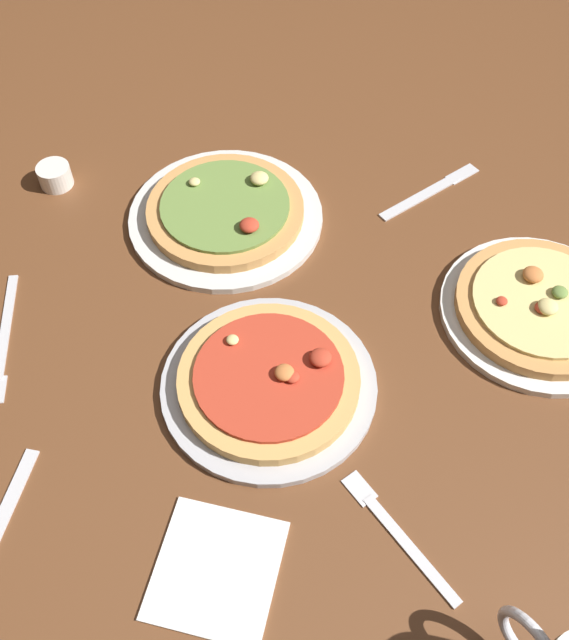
{
  "coord_description": "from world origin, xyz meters",
  "views": [
    {
      "loc": [
        0.05,
        -0.63,
        0.87
      ],
      "look_at": [
        0.0,
        0.0,
        0.02
      ],
      "focal_mm": 41.04,
      "sensor_mm": 36.0,
      "label": 1
    }
  ],
  "objects_px": {
    "fork_left": "(4,339)",
    "knife_spare": "(431,191)",
    "ramekin_sauce": "(55,176)",
    "pizza_plate_far": "(540,308)",
    "napkin_folded": "(216,569)",
    "pizza_plate_side": "(226,213)",
    "pizza_plate_near": "(269,381)",
    "fork_spare": "(397,533)"
  },
  "relations": [
    {
      "from": "pizza_plate_near",
      "to": "fork_spare",
      "type": "distance_m",
      "value": 0.26
    },
    {
      "from": "napkin_folded",
      "to": "fork_left",
      "type": "bearing_deg",
      "value": 139.35
    },
    {
      "from": "ramekin_sauce",
      "to": "knife_spare",
      "type": "xyz_separation_m",
      "value": [
        0.64,
        0.03,
        -0.02
      ]
    },
    {
      "from": "pizza_plate_side",
      "to": "knife_spare",
      "type": "bearing_deg",
      "value": 15.53
    },
    {
      "from": "pizza_plate_near",
      "to": "ramekin_sauce",
      "type": "height_order",
      "value": "pizza_plate_near"
    },
    {
      "from": "ramekin_sauce",
      "to": "napkin_folded",
      "type": "relative_size",
      "value": 0.37
    },
    {
      "from": "fork_left",
      "to": "knife_spare",
      "type": "distance_m",
      "value": 0.72
    },
    {
      "from": "fork_left",
      "to": "knife_spare",
      "type": "relative_size",
      "value": 1.31
    },
    {
      "from": "ramekin_sauce",
      "to": "napkin_folded",
      "type": "xyz_separation_m",
      "value": [
        0.37,
        -0.63,
        -0.01
      ]
    },
    {
      "from": "napkin_folded",
      "to": "knife_spare",
      "type": "bearing_deg",
      "value": 67.67
    },
    {
      "from": "pizza_plate_side",
      "to": "knife_spare",
      "type": "relative_size",
      "value": 1.82
    },
    {
      "from": "ramekin_sauce",
      "to": "pizza_plate_near",
      "type": "bearing_deg",
      "value": -43.01
    },
    {
      "from": "pizza_plate_near",
      "to": "ramekin_sauce",
      "type": "bearing_deg",
      "value": 136.99
    },
    {
      "from": "pizza_plate_near",
      "to": "pizza_plate_far",
      "type": "height_order",
      "value": "same"
    },
    {
      "from": "pizza_plate_far",
      "to": "pizza_plate_near",
      "type": "bearing_deg",
      "value": -157.42
    },
    {
      "from": "knife_spare",
      "to": "napkin_folded",
      "type": "bearing_deg",
      "value": -112.33
    },
    {
      "from": "pizza_plate_side",
      "to": "ramekin_sauce",
      "type": "xyz_separation_m",
      "value": [
        -0.3,
        0.06,
        0.0
      ]
    },
    {
      "from": "napkin_folded",
      "to": "knife_spare",
      "type": "height_order",
      "value": "napkin_folded"
    },
    {
      "from": "fork_spare",
      "to": "pizza_plate_near",
      "type": "bearing_deg",
      "value": 132.17
    },
    {
      "from": "pizza_plate_near",
      "to": "fork_left",
      "type": "xyz_separation_m",
      "value": [
        -0.39,
        0.05,
        -0.01
      ]
    },
    {
      "from": "fork_left",
      "to": "fork_spare",
      "type": "distance_m",
      "value": 0.62
    },
    {
      "from": "napkin_folded",
      "to": "pizza_plate_near",
      "type": "bearing_deg",
      "value": 81.6
    },
    {
      "from": "pizza_plate_near",
      "to": "napkin_folded",
      "type": "relative_size",
      "value": 1.97
    },
    {
      "from": "fork_left",
      "to": "fork_spare",
      "type": "xyz_separation_m",
      "value": [
        0.57,
        -0.24,
        0.0
      ]
    },
    {
      "from": "knife_spare",
      "to": "ramekin_sauce",
      "type": "bearing_deg",
      "value": -176.94
    },
    {
      "from": "ramekin_sauce",
      "to": "pizza_plate_far",
      "type": "bearing_deg",
      "value": -15.27
    },
    {
      "from": "pizza_plate_side",
      "to": "fork_spare",
      "type": "bearing_deg",
      "value": -61.45
    },
    {
      "from": "pizza_plate_far",
      "to": "knife_spare",
      "type": "relative_size",
      "value": 1.67
    },
    {
      "from": "napkin_folded",
      "to": "fork_spare",
      "type": "distance_m",
      "value": 0.22
    },
    {
      "from": "pizza_plate_near",
      "to": "napkin_folded",
      "type": "xyz_separation_m",
      "value": [
        -0.04,
        -0.26,
        -0.01
      ]
    },
    {
      "from": "napkin_folded",
      "to": "fork_spare",
      "type": "bearing_deg",
      "value": 16.41
    },
    {
      "from": "pizza_plate_side",
      "to": "fork_left",
      "type": "xyz_separation_m",
      "value": [
        -0.29,
        -0.27,
        -0.01
      ]
    },
    {
      "from": "pizza_plate_near",
      "to": "fork_spare",
      "type": "relative_size",
      "value": 1.83
    },
    {
      "from": "pizza_plate_near",
      "to": "pizza_plate_side",
      "type": "height_order",
      "value": "same"
    },
    {
      "from": "pizza_plate_far",
      "to": "knife_spare",
      "type": "height_order",
      "value": "pizza_plate_far"
    },
    {
      "from": "ramekin_sauce",
      "to": "napkin_folded",
      "type": "bearing_deg",
      "value": -59.99
    },
    {
      "from": "pizza_plate_side",
      "to": "pizza_plate_near",
      "type": "bearing_deg",
      "value": -72.12
    },
    {
      "from": "pizza_plate_side",
      "to": "napkin_folded",
      "type": "xyz_separation_m",
      "value": [
        0.06,
        -0.57,
        -0.01
      ]
    },
    {
      "from": "pizza_plate_near",
      "to": "pizza_plate_far",
      "type": "xyz_separation_m",
      "value": [
        0.39,
        0.16,
        0.0
      ]
    },
    {
      "from": "pizza_plate_side",
      "to": "ramekin_sauce",
      "type": "relative_size",
      "value": 5.67
    },
    {
      "from": "pizza_plate_far",
      "to": "pizza_plate_side",
      "type": "xyz_separation_m",
      "value": [
        -0.49,
        0.16,
        -0.0
      ]
    },
    {
      "from": "fork_spare",
      "to": "knife_spare",
      "type": "bearing_deg",
      "value": 84.27
    }
  ]
}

